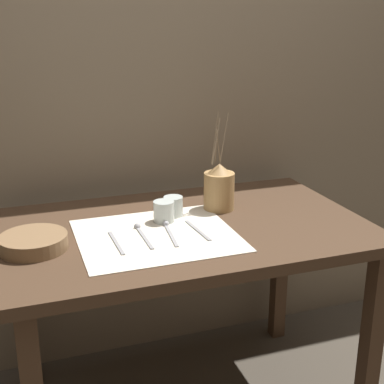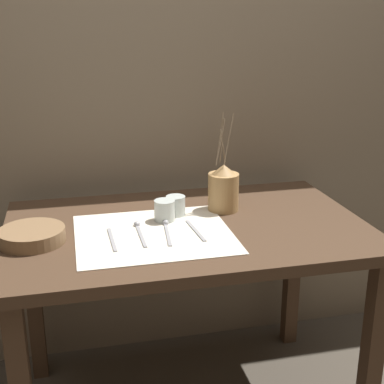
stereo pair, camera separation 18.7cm
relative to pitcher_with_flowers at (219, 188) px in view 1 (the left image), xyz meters
name	(u,v)px [view 1 (the left image)]	position (x,y,z in m)	size (l,w,h in m)	color
stone_wall_back	(147,88)	(-0.17, 0.40, 0.34)	(7.00, 0.06, 2.40)	#7A6B56
wooden_table	(187,251)	(-0.17, -0.11, -0.19)	(1.27, 0.80, 0.78)	#422D1E
linen_cloth	(157,235)	(-0.30, -0.18, -0.08)	(0.53, 0.46, 0.00)	beige
pitcher_with_flowers	(219,188)	(0.00, 0.00, 0.00)	(0.12, 0.12, 0.37)	#A87F4C
wooden_bowl	(34,242)	(-0.70, -0.16, -0.06)	(0.21, 0.21, 0.05)	brown
glass_tumbler_near	(164,211)	(-0.24, -0.07, -0.04)	(0.07, 0.07, 0.08)	#B7C1BC
glass_tumbler_far	(173,206)	(-0.19, -0.02, -0.05)	(0.07, 0.07, 0.07)	#B7C1BC
knife_center	(116,243)	(-0.44, -0.20, -0.08)	(0.02, 0.20, 0.00)	#939399
spoon_inner	(140,231)	(-0.34, -0.13, -0.08)	(0.02, 0.21, 0.02)	#939399
spoon_outer	(168,228)	(-0.25, -0.14, -0.08)	(0.04, 0.21, 0.02)	#939399
fork_outer	(198,230)	(-0.15, -0.19, -0.08)	(0.03, 0.20, 0.00)	#939399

